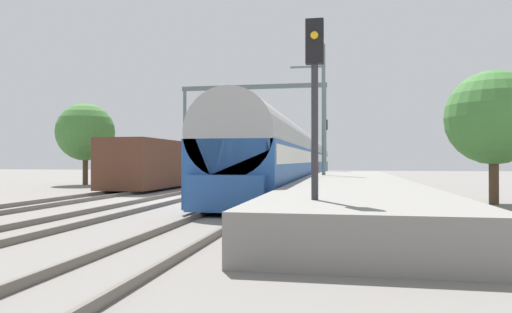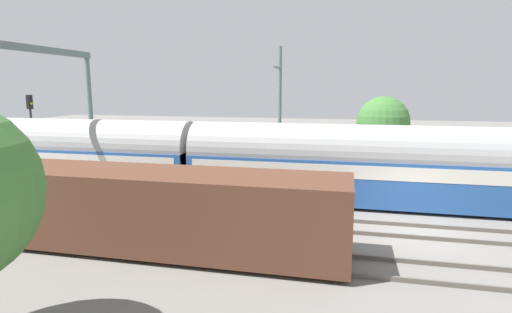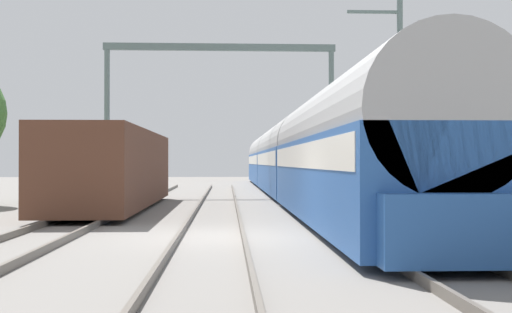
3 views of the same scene
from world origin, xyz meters
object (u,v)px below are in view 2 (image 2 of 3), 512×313
(passenger_train, at_px, (63,153))
(railway_signal_far, at_px, (32,125))
(person_crossing, at_px, (132,167))
(freight_car, at_px, (164,210))
(catenary_gantry, at_px, (14,91))

(passenger_train, height_order, railway_signal_far, railway_signal_far)
(person_crossing, bearing_deg, railway_signal_far, -89.70)
(passenger_train, height_order, freight_car, passenger_train)
(passenger_train, bearing_deg, freight_car, -127.32)
(freight_car, distance_m, person_crossing, 11.13)
(person_crossing, bearing_deg, freight_car, 39.13)
(passenger_train, relative_size, catenary_gantry, 4.10)
(freight_car, bearing_deg, passenger_train, 52.68)
(person_crossing, height_order, catenary_gantry, catenary_gantry)
(passenger_train, distance_m, freight_car, 12.56)
(freight_car, xyz_separation_m, person_crossing, (9.08, 6.42, -0.44))
(railway_signal_far, distance_m, catenary_gantry, 7.49)
(passenger_train, bearing_deg, catenary_gantry, -170.70)
(passenger_train, distance_m, catenary_gantry, 5.29)
(passenger_train, bearing_deg, railway_signal_far, 62.42)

